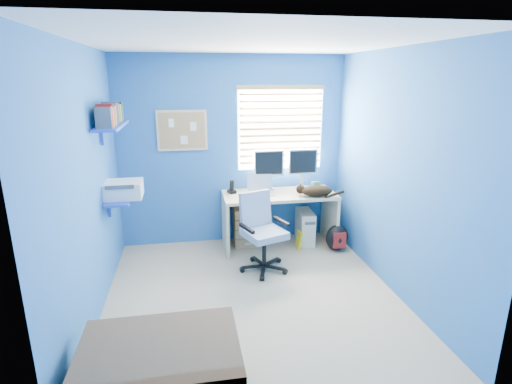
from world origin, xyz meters
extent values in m
cube|color=tan|center=(0.00, 0.00, 0.00)|extent=(3.00, 3.20, 0.00)
cube|color=white|center=(0.00, 0.00, 2.50)|extent=(3.00, 3.20, 0.00)
cube|color=#2F67AF|center=(0.00, 1.60, 1.25)|extent=(3.00, 0.01, 2.50)
cube|color=#2F67AF|center=(0.00, -1.60, 1.25)|extent=(3.00, 0.01, 2.50)
cube|color=#2F67AF|center=(-1.50, 0.00, 1.25)|extent=(0.01, 3.20, 2.50)
cube|color=#2F67AF|center=(1.50, 0.00, 1.25)|extent=(0.01, 3.20, 2.50)
cube|color=tan|center=(0.57, 1.26, 0.37)|extent=(1.48, 0.65, 0.74)
cube|color=silver|center=(0.32, 1.28, 0.85)|extent=(0.35, 0.29, 0.22)
cube|color=silver|center=(0.46, 1.46, 1.01)|extent=(0.40, 0.12, 0.54)
cube|color=silver|center=(0.94, 1.47, 1.01)|extent=(0.40, 0.13, 0.54)
cube|color=black|center=(-0.04, 1.38, 0.82)|extent=(0.12, 0.13, 0.17)
imported|color=#2F763D|center=(1.11, 1.32, 0.79)|extent=(0.10, 0.09, 0.10)
cylinder|color=silver|center=(1.14, 1.47, 0.78)|extent=(0.13, 0.13, 0.07)
ellipsoid|color=black|center=(1.01, 1.04, 0.81)|extent=(0.45, 0.33, 0.14)
cube|color=beige|center=(0.95, 1.31, 0.23)|extent=(0.21, 0.45, 0.45)
cube|color=tan|center=(0.15, 1.36, 0.27)|extent=(0.35, 0.28, 0.54)
cube|color=yellow|center=(0.81, 1.11, 0.12)|extent=(0.03, 0.17, 0.24)
ellipsoid|color=black|center=(1.29, 0.97, 0.18)|extent=(0.30, 0.23, 0.35)
cube|color=brown|center=(-0.85, -1.31, 0.25)|extent=(1.02, 0.73, 0.49)
cylinder|color=black|center=(0.24, 0.58, 0.03)|extent=(0.68, 0.68, 0.06)
cylinder|color=black|center=(0.24, 0.58, 0.24)|extent=(0.06, 0.06, 0.36)
cube|color=#92A4C6|center=(0.24, 0.58, 0.46)|extent=(0.56, 0.56, 0.08)
cube|color=#92A4C6|center=(0.16, 0.77, 0.71)|extent=(0.39, 0.19, 0.41)
cube|color=white|center=(0.65, 1.59, 1.55)|extent=(1.15, 0.01, 1.10)
cube|color=#B37E4D|center=(0.65, 1.56, 1.55)|extent=(1.10, 0.03, 1.00)
cube|color=tan|center=(-0.65, 1.58, 1.55)|extent=(0.64, 0.02, 0.52)
cube|color=tan|center=(-0.65, 1.57, 1.55)|extent=(0.58, 0.01, 0.46)
cube|color=blue|center=(-1.36, 0.75, 0.92)|extent=(0.26, 0.55, 0.03)
cube|color=silver|center=(-1.32, 0.75, 1.02)|extent=(0.42, 0.34, 0.18)
cube|color=blue|center=(-1.37, 0.75, 1.72)|extent=(0.24, 0.90, 0.03)
cube|color=navy|center=(-1.38, 0.75, 1.84)|extent=(0.15, 0.80, 0.22)
camera|label=1|loc=(-0.62, -3.65, 2.21)|focal=28.00mm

